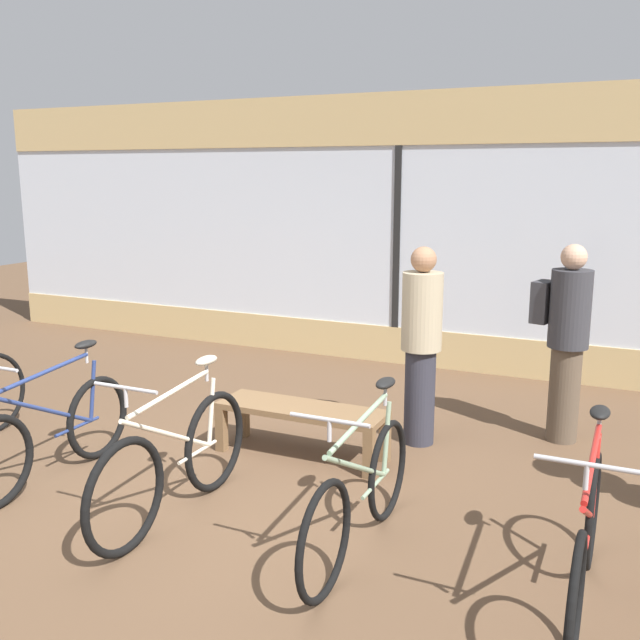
# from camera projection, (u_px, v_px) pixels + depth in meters

# --- Properties ---
(ground_plane) EXTENTS (24.00, 24.00, 0.00)m
(ground_plane) POSITION_uv_depth(u_px,v_px,m) (210.00, 498.00, 5.12)
(ground_plane) COLOR brown
(shop_back_wall) EXTENTS (12.00, 0.08, 3.20)m
(shop_back_wall) POSITION_uv_depth(u_px,v_px,m) (398.00, 229.00, 8.43)
(shop_back_wall) COLOR tan
(shop_back_wall) RESTS_ON ground_plane
(bicycle_left) EXTENTS (0.46, 1.70, 1.02)m
(bicycle_left) POSITION_uv_depth(u_px,v_px,m) (51.00, 433.00, 5.34)
(bicycle_left) COLOR black
(bicycle_left) RESTS_ON ground_plane
(bicycle_center) EXTENTS (0.46, 1.73, 1.05)m
(bicycle_center) POSITION_uv_depth(u_px,v_px,m) (175.00, 461.00, 4.76)
(bicycle_center) COLOR black
(bicycle_center) RESTS_ON ground_plane
(bicycle_right) EXTENTS (0.46, 1.71, 1.02)m
(bicycle_right) POSITION_uv_depth(u_px,v_px,m) (361.00, 494.00, 4.32)
(bicycle_right) COLOR black
(bicycle_right) RESTS_ON ground_plane
(bicycle_far_right) EXTENTS (0.46, 1.73, 1.03)m
(bicycle_far_right) POSITION_uv_depth(u_px,v_px,m) (586.00, 543.00, 3.73)
(bicycle_far_right) COLOR black
(bicycle_far_right) RESTS_ON ground_plane
(display_bench) EXTENTS (1.40, 0.44, 0.42)m
(display_bench) POSITION_uv_depth(u_px,v_px,m) (302.00, 415.00, 5.82)
(display_bench) COLOR brown
(display_bench) RESTS_ON ground_plane
(customer_near_rack) EXTENTS (0.54, 0.42, 1.71)m
(customer_near_rack) POSITION_uv_depth(u_px,v_px,m) (566.00, 337.00, 6.05)
(customer_near_rack) COLOR brown
(customer_near_rack) RESTS_ON ground_plane
(customer_by_window) EXTENTS (0.46, 0.46, 1.70)m
(customer_by_window) POSITION_uv_depth(u_px,v_px,m) (421.00, 342.00, 5.99)
(customer_by_window) COLOR #2D2D38
(customer_by_window) RESTS_ON ground_plane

